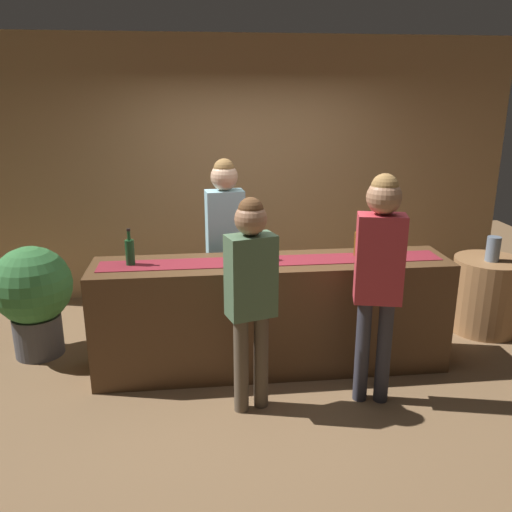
# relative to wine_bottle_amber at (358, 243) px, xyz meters

# --- Properties ---
(ground_plane) EXTENTS (10.00, 10.00, 0.00)m
(ground_plane) POSITION_rel_wine_bottle_amber_xyz_m (-0.74, -0.06, -1.08)
(ground_plane) COLOR brown
(back_wall) EXTENTS (6.00, 0.12, 2.90)m
(back_wall) POSITION_rel_wine_bottle_amber_xyz_m (-0.74, 1.84, 0.37)
(back_wall) COLOR tan
(back_wall) RESTS_ON ground
(bar_counter) EXTENTS (2.98, 0.60, 0.96)m
(bar_counter) POSITION_rel_wine_bottle_amber_xyz_m (-0.74, -0.06, -0.60)
(bar_counter) COLOR #543821
(bar_counter) RESTS_ON ground
(counter_runner_cloth) EXTENTS (2.83, 0.28, 0.01)m
(counter_runner_cloth) POSITION_rel_wine_bottle_amber_xyz_m (-0.74, -0.06, -0.11)
(counter_runner_cloth) COLOR maroon
(counter_runner_cloth) RESTS_ON bar_counter
(wine_bottle_amber) EXTENTS (0.07, 0.07, 0.30)m
(wine_bottle_amber) POSITION_rel_wine_bottle_amber_xyz_m (0.00, 0.00, 0.00)
(wine_bottle_amber) COLOR brown
(wine_bottle_amber) RESTS_ON bar_counter
(wine_bottle_green) EXTENTS (0.07, 0.07, 0.30)m
(wine_bottle_green) POSITION_rel_wine_bottle_amber_xyz_m (-1.90, -0.04, 0.00)
(wine_bottle_green) COLOR #194723
(wine_bottle_green) RESTS_ON bar_counter
(wine_glass_near_customer) EXTENTS (0.07, 0.07, 0.14)m
(wine_glass_near_customer) POSITION_rel_wine_bottle_amber_xyz_m (0.19, -0.09, -0.01)
(wine_glass_near_customer) COLOR silver
(wine_glass_near_customer) RESTS_ON bar_counter
(wine_glass_mid_counter) EXTENTS (0.07, 0.07, 0.14)m
(wine_glass_mid_counter) POSITION_rel_wine_bottle_amber_xyz_m (-0.75, -0.05, -0.01)
(wine_glass_mid_counter) COLOR silver
(wine_glass_mid_counter) RESTS_ON bar_counter
(bartender) EXTENTS (0.36, 0.24, 1.74)m
(bartender) POSITION_rel_wine_bottle_amber_xyz_m (-1.10, 0.52, 0.01)
(bartender) COLOR #26262B
(bartender) RESTS_ON ground
(customer_sipping) EXTENTS (0.38, 0.27, 1.77)m
(customer_sipping) POSITION_rel_wine_bottle_amber_xyz_m (-0.06, -0.68, 0.03)
(customer_sipping) COLOR #33333D
(customer_sipping) RESTS_ON ground
(customer_browsing) EXTENTS (0.38, 0.29, 1.62)m
(customer_browsing) POSITION_rel_wine_bottle_amber_xyz_m (-0.99, -0.69, -0.08)
(customer_browsing) COLOR brown
(customer_browsing) RESTS_ON ground
(round_side_table) EXTENTS (0.68, 0.68, 0.74)m
(round_side_table) POSITION_rel_wine_bottle_amber_xyz_m (1.49, 0.45, -0.71)
(round_side_table) COLOR #996B42
(round_side_table) RESTS_ON ground
(vase_on_side_table) EXTENTS (0.13, 0.13, 0.24)m
(vase_on_side_table) POSITION_rel_wine_bottle_amber_xyz_m (1.47, 0.40, -0.22)
(vase_on_side_table) COLOR slate
(vase_on_side_table) RESTS_ON round_side_table
(potted_plant_tall) EXTENTS (0.69, 0.69, 1.02)m
(potted_plant_tall) POSITION_rel_wine_bottle_amber_xyz_m (-2.82, 0.40, -0.49)
(potted_plant_tall) COLOR #4C4C51
(potted_plant_tall) RESTS_ON ground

